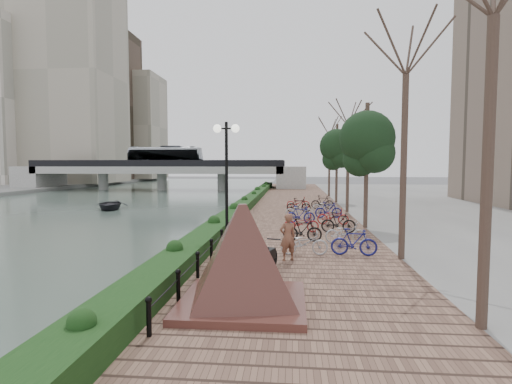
# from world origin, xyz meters

# --- Properties ---
(ground) EXTENTS (220.00, 220.00, 0.00)m
(ground) POSITION_xyz_m (0.00, 0.00, 0.00)
(ground) COLOR #59595B
(ground) RESTS_ON ground
(river_water) EXTENTS (30.00, 130.00, 0.02)m
(river_water) POSITION_xyz_m (-15.00, 25.00, 0.01)
(river_water) COLOR #495B52
(river_water) RESTS_ON ground
(promenade) EXTENTS (8.00, 75.00, 0.50)m
(promenade) POSITION_xyz_m (4.00, 17.50, 0.25)
(promenade) COLOR brown
(promenade) RESTS_ON ground
(hedge) EXTENTS (1.10, 56.00, 0.60)m
(hedge) POSITION_xyz_m (0.60, 20.00, 0.80)
(hedge) COLOR black
(hedge) RESTS_ON promenade
(chain_fence) EXTENTS (0.10, 14.10, 0.70)m
(chain_fence) POSITION_xyz_m (1.40, 2.00, 0.85)
(chain_fence) COLOR black
(chain_fence) RESTS_ON promenade
(granite_monument) EXTENTS (4.55, 4.55, 2.40)m
(granite_monument) POSITION_xyz_m (3.00, -3.14, 1.72)
(granite_monument) COLOR #43251C
(granite_monument) RESTS_ON promenade
(lamppost) EXTENTS (1.02, 0.32, 4.94)m
(lamppost) POSITION_xyz_m (1.63, 2.88, 4.06)
(lamppost) COLOR black
(lamppost) RESTS_ON promenade
(motorcycle) EXTENTS (0.89, 1.58, 0.94)m
(motorcycle) POSITION_xyz_m (3.37, -0.09, 0.97)
(motorcycle) COLOR black
(motorcycle) RESTS_ON promenade
(pedestrian) EXTENTS (0.71, 0.60, 1.64)m
(pedestrian) POSITION_xyz_m (4.00, 1.38, 1.32)
(pedestrian) COLOR brown
(pedestrian) RESTS_ON promenade
(bicycle_parking) EXTENTS (2.40, 17.32, 1.00)m
(bicycle_parking) POSITION_xyz_m (5.49, 9.98, 0.97)
(bicycle_parking) COLOR #AEAFB3
(bicycle_parking) RESTS_ON promenade
(street_trees) EXTENTS (3.20, 37.12, 6.80)m
(street_trees) POSITION_xyz_m (8.00, 12.68, 3.69)
(street_trees) COLOR #392A22
(street_trees) RESTS_ON promenade
(bridge) EXTENTS (36.00, 10.77, 6.50)m
(bridge) POSITION_xyz_m (-14.88, 45.00, 3.37)
(bridge) COLOR #969691
(bridge) RESTS_ON ground
(boat) EXTENTS (3.86, 4.55, 0.80)m
(boat) POSITION_xyz_m (-11.22, 19.99, 0.42)
(boat) COLOR #222328
(boat) RESTS_ON river_water
(far_buildings) EXTENTS (35.00, 38.00, 38.00)m
(far_buildings) POSITION_xyz_m (-41.66, 65.91, 16.12)
(far_buildings) COLOR #A89F8C
(far_buildings) RESTS_ON far_bank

